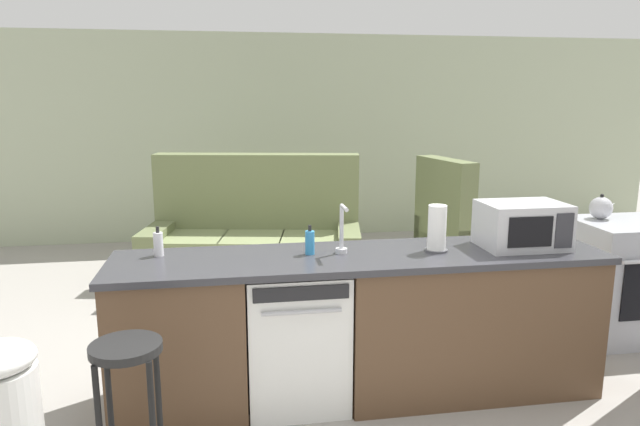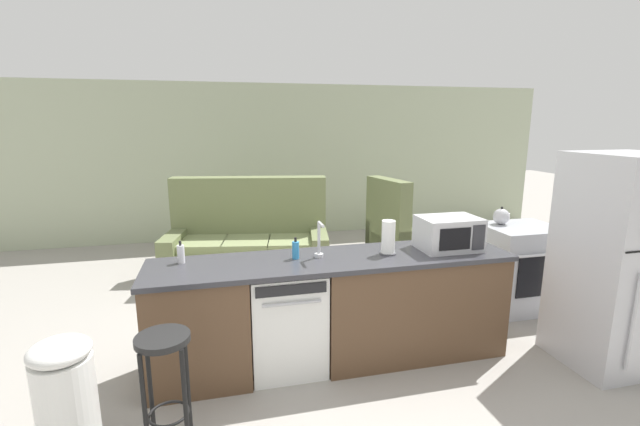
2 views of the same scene
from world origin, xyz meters
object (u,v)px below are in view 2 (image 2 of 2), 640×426
(bar_stool, at_px, (165,367))
(soap_bottle, at_px, (296,250))
(dishwasher, at_px, (286,318))
(trash_bin, at_px, (66,396))
(kettle, at_px, (501,217))
(dish_soap_bottle, at_px, (181,254))
(couch, at_px, (249,247))
(microwave, at_px, (449,233))
(paper_towel_roll, at_px, (388,238))
(armchair, at_px, (399,237))
(refrigerator, at_px, (616,262))
(stove_range, at_px, (518,267))

(bar_stool, bearing_deg, soap_bottle, 38.92)
(dishwasher, height_order, bar_stool, dishwasher)
(trash_bin, bearing_deg, kettle, 18.62)
(dish_soap_bottle, xyz_separation_m, trash_bin, (-0.64, -0.78, -0.59))
(bar_stool, height_order, trash_bin, same)
(soap_bottle, bearing_deg, couch, 95.95)
(microwave, height_order, dish_soap_bottle, microwave)
(soap_bottle, relative_size, bar_stool, 0.24)
(paper_towel_roll, distance_m, couch, 2.50)
(microwave, bearing_deg, bar_stool, -162.55)
(dish_soap_bottle, xyz_separation_m, armchair, (2.80, 2.17, -0.62))
(armchair, bearing_deg, dishwasher, -130.91)
(trash_bin, bearing_deg, refrigerator, 1.01)
(kettle, height_order, armchair, armchair)
(soap_bottle, relative_size, couch, 0.08)
(bar_stool, bearing_deg, armchair, 46.73)
(armchair, bearing_deg, soap_bottle, -130.11)
(dishwasher, relative_size, bar_stool, 1.14)
(dish_soap_bottle, bearing_deg, trash_bin, -129.46)
(paper_towel_roll, bearing_deg, refrigerator, -17.33)
(dish_soap_bottle, relative_size, bar_stool, 0.24)
(trash_bin, bearing_deg, microwave, 12.32)
(dish_soap_bottle, height_order, kettle, kettle)
(stove_range, relative_size, microwave, 1.80)
(refrigerator, bearing_deg, stove_range, 89.99)
(microwave, height_order, kettle, microwave)
(couch, relative_size, armchair, 1.78)
(armchair, bearing_deg, dish_soap_bottle, -142.20)
(microwave, bearing_deg, couch, 125.04)
(microwave, distance_m, trash_bin, 2.98)
(couch, bearing_deg, paper_towel_roll, -65.83)
(dishwasher, xyz_separation_m, trash_bin, (-1.42, -0.62, -0.04))
(microwave, distance_m, kettle, 1.23)
(microwave, relative_size, dish_soap_bottle, 2.84)
(soap_bottle, height_order, dish_soap_bottle, same)
(stove_range, xyz_separation_m, microwave, (-1.19, -0.55, 0.59))
(kettle, height_order, bar_stool, kettle)
(stove_range, xyz_separation_m, paper_towel_roll, (-1.74, -0.56, 0.59))
(paper_towel_roll, distance_m, kettle, 1.72)
(couch, bearing_deg, dish_soap_bottle, -107.83)
(dishwasher, bearing_deg, kettle, 15.58)
(paper_towel_roll, bearing_deg, microwave, 0.57)
(dishwasher, distance_m, microwave, 1.54)
(trash_bin, bearing_deg, paper_towel_roll, 15.05)
(microwave, xyz_separation_m, dish_soap_bottle, (-2.20, 0.16, -0.07))
(trash_bin, bearing_deg, couch, 65.31)
(kettle, height_order, trash_bin, kettle)
(microwave, distance_m, couch, 2.76)
(stove_range, bearing_deg, soap_bottle, -168.70)
(stove_range, xyz_separation_m, kettle, (-0.17, 0.13, 0.53))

